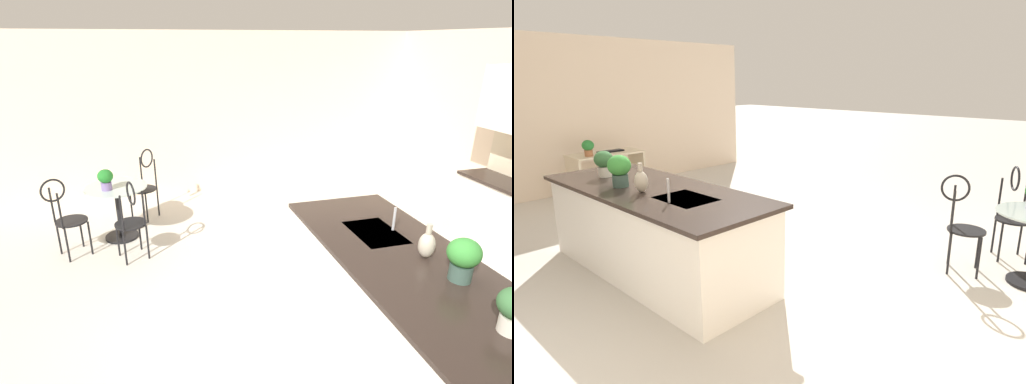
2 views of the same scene
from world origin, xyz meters
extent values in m
plane|color=beige|center=(0.00, 0.00, 0.00)|extent=(40.00, 40.00, 0.00)
cube|color=beige|center=(4.26, 0.00, 1.35)|extent=(0.12, 7.80, 2.70)
cube|color=white|center=(0.30, 0.85, 0.44)|extent=(2.70, 0.96, 0.88)
cube|color=#2D231E|center=(0.30, 0.85, 0.90)|extent=(2.80, 1.06, 0.04)
cube|color=#B2B5BA|center=(-0.25, 0.85, 0.91)|extent=(0.56, 0.40, 0.03)
cylinder|color=black|center=(-2.13, -1.54, 0.23)|extent=(0.03, 0.03, 0.45)
cylinder|color=black|center=(-2.23, -1.28, 0.23)|extent=(0.03, 0.03, 0.45)
cylinder|color=black|center=(-1.87, -1.45, 0.23)|extent=(0.03, 0.03, 0.45)
cylinder|color=black|center=(-1.96, -1.18, 0.23)|extent=(0.03, 0.03, 0.45)
cylinder|color=black|center=(-2.05, -1.36, 0.46)|extent=(0.49, 0.49, 0.02)
cylinder|color=black|center=(-1.86, -1.44, 0.68)|extent=(0.03, 0.03, 0.45)
cylinder|color=black|center=(-1.95, -1.19, 0.68)|extent=(0.03, 0.03, 0.45)
torus|color=black|center=(-1.91, -1.31, 0.90)|extent=(0.28, 0.12, 0.28)
cylinder|color=black|center=(-2.26, -1.88, 0.23)|extent=(0.03, 0.03, 0.45)
cylinder|color=black|center=(-2.37, -2.26, 0.23)|extent=(0.03, 0.03, 0.45)
cylinder|color=black|center=(-2.12, -2.12, 0.23)|extent=(0.03, 0.03, 0.45)
cylinder|color=black|center=(-2.31, -2.07, 0.46)|extent=(0.52, 0.52, 0.02)
cylinder|color=black|center=(-2.35, -2.26, 0.68)|extent=(0.03, 0.03, 0.45)
cylinder|color=black|center=(-2.13, -2.14, 0.68)|extent=(0.03, 0.03, 0.45)
torus|color=black|center=(-2.24, -2.20, 0.90)|extent=(0.16, 0.26, 0.28)
cylinder|color=#B2B5BA|center=(-0.25, 1.03, 1.03)|extent=(0.02, 0.02, 0.22)
cube|color=beige|center=(3.65, -0.91, 0.35)|extent=(0.54, 0.04, 0.71)
cube|color=beige|center=(3.65, 0.25, 0.35)|extent=(0.54, 0.04, 0.71)
cube|color=beige|center=(3.65, -0.33, 0.72)|extent=(0.60, 1.20, 0.03)
cube|color=black|center=(3.67, -0.43, 0.75)|extent=(0.16, 0.44, 0.02)
cube|color=#333335|center=(3.67, -0.43, 0.77)|extent=(0.13, 0.40, 0.01)
cylinder|color=beige|center=(1.15, 0.92, 0.98)|extent=(0.14, 0.14, 0.11)
ellipsoid|color=#376939|center=(1.15, 0.92, 1.12)|extent=(0.21, 0.21, 0.19)
cylinder|color=#385147|center=(0.60, 1.03, 0.98)|extent=(0.16, 0.16, 0.13)
ellipsoid|color=#378B37|center=(0.60, 1.03, 1.14)|extent=(0.23, 0.23, 0.21)
cylinder|color=#9E603D|center=(3.53, 0.02, 0.79)|extent=(0.13, 0.13, 0.10)
ellipsoid|color=#287B33|center=(3.53, 0.02, 0.92)|extent=(0.19, 0.19, 0.17)
ellipsoid|color=#BCB29E|center=(0.25, 1.00, 1.02)|extent=(0.13, 0.13, 0.21)
cylinder|color=#BCB29E|center=(0.25, 1.00, 1.17)|extent=(0.04, 0.04, 0.08)
camera|label=1|loc=(2.65, -1.05, 2.55)|focal=28.39mm
camera|label=2|loc=(-3.40, 3.11, 2.00)|focal=30.10mm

